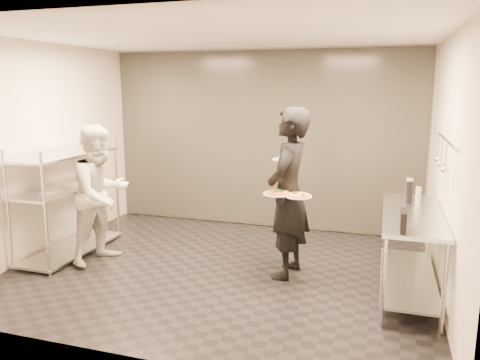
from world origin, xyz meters
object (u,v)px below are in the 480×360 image
(pass_rack, at_px, (68,198))
(pizza_plate_near, at_px, (277,193))
(bottle_dark, at_px, (409,193))
(pos_monitor, at_px, (403,220))
(pizza_plate_far, at_px, (299,196))
(salad_plate, at_px, (284,158))
(bottle_green, at_px, (409,189))
(prep_counter, at_px, (411,238))
(chef, at_px, (101,194))
(waiter, at_px, (288,194))
(bottle_clear, at_px, (418,196))

(pass_rack, xyz_separation_m, pizza_plate_near, (2.88, -0.12, 0.28))
(pass_rack, height_order, bottle_dark, pass_rack)
(pos_monitor, bearing_deg, pizza_plate_far, 151.68)
(pizza_plate_near, relative_size, salad_plate, 1.11)
(pass_rack, height_order, pos_monitor, pass_rack)
(bottle_green, bearing_deg, bottle_dark, -92.04)
(prep_counter, bearing_deg, chef, -178.12)
(pizza_plate_near, relative_size, pizza_plate_far, 1.06)
(pizza_plate_near, bearing_deg, bottle_dark, 19.44)
(pizza_plate_near, bearing_deg, pass_rack, 177.59)
(pizza_plate_far, height_order, salad_plate, salad_plate)
(waiter, xyz_separation_m, chef, (-2.36, -0.24, -0.12))
(waiter, bearing_deg, bottle_clear, 105.45)
(waiter, height_order, pizza_plate_near, waiter)
(waiter, xyz_separation_m, pizza_plate_far, (0.17, -0.25, 0.04))
(bottle_green, relative_size, bottle_clear, 1.27)
(pos_monitor, bearing_deg, chef, 170.84)
(chef, bearing_deg, prep_counter, -72.57)
(pos_monitor, distance_m, bottle_clear, 1.09)
(chef, distance_m, bottle_clear, 3.83)
(pizza_plate_far, distance_m, salad_plate, 0.69)
(chef, relative_size, pizza_plate_near, 5.64)
(pass_rack, height_order, salad_plate, pass_rack)
(chef, bearing_deg, pizza_plate_far, -74.67)
(pass_rack, bearing_deg, prep_counter, 0.03)
(prep_counter, xyz_separation_m, pos_monitor, (-0.12, -0.72, 0.39))
(bottle_green, bearing_deg, pizza_plate_near, -154.39)
(chef, xyz_separation_m, bottle_green, (3.71, 0.68, 0.17))
(pizza_plate_near, bearing_deg, pizza_plate_far, -1.89)
(salad_plate, xyz_separation_m, pos_monitor, (1.36, -1.12, -0.36))
(pass_rack, height_order, chef, chef)
(pizza_plate_near, bearing_deg, chef, 179.96)
(waiter, distance_m, bottle_clear, 1.45)
(pizza_plate_far, bearing_deg, salad_plate, 118.33)
(salad_plate, distance_m, bottle_clear, 1.59)
(pass_rack, distance_m, pos_monitor, 4.28)
(prep_counter, xyz_separation_m, pizza_plate_near, (-1.45, -0.12, 0.43))
(pos_monitor, bearing_deg, pizza_plate_near, 156.04)
(pizza_plate_near, xyz_separation_m, pos_monitor, (1.33, -0.60, -0.04))
(bottle_green, distance_m, bottle_clear, 0.23)
(waiter, xyz_separation_m, bottle_green, (1.35, 0.45, 0.05))
(waiter, relative_size, pizza_plate_near, 6.40)
(pizza_plate_near, bearing_deg, waiter, 71.40)
(salad_plate, bearing_deg, pass_rack, -172.01)
(pizza_plate_far, bearing_deg, chef, 179.78)
(pass_rack, bearing_deg, waiter, 2.25)
(prep_counter, height_order, pizza_plate_far, pizza_plate_far)
(bottle_green, bearing_deg, prep_counter, -88.03)
(chef, distance_m, pizza_plate_far, 2.54)
(bottle_clear, bearing_deg, pass_rack, -175.42)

